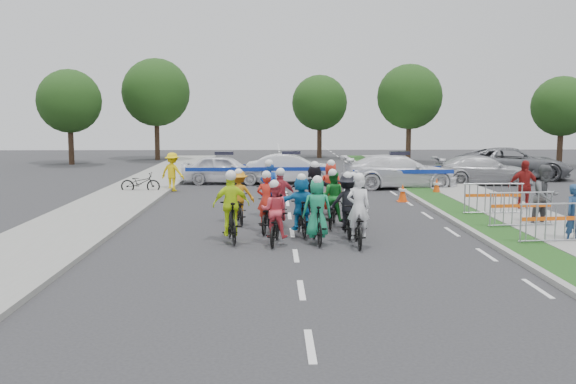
{
  "coord_description": "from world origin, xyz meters",
  "views": [
    {
      "loc": [
        -0.53,
        -15.03,
        3.39
      ],
      "look_at": [
        -0.1,
        3.61,
        1.1
      ],
      "focal_mm": 40.0,
      "sensor_mm": 36.0,
      "label": 1
    }
  ],
  "objects_px": {
    "rider_7": "(352,206)",
    "police_car_1": "(291,169)",
    "rider_12": "(269,198)",
    "police_car_2": "(399,171)",
    "rider_11": "(314,195)",
    "tree_2": "(562,106)",
    "police_car_0": "(224,169)",
    "tree_3": "(156,93)",
    "spectator_2": "(524,186)",
    "parked_bike": "(140,183)",
    "tree_1": "(409,97)",
    "rider_9": "(281,204)",
    "tree_0": "(69,101)",
    "rider_10": "(239,202)",
    "marshal_hiviz": "(172,172)",
    "cone_0": "(403,193)",
    "barrier_0": "(555,225)",
    "spectator_0": "(575,214)",
    "spectator_1": "(545,196)",
    "rider_3": "(231,215)",
    "rider_1": "(317,217)",
    "rider_5": "(301,209)",
    "rider_6": "(267,212)",
    "tree_4": "(320,103)",
    "cone_1": "(437,186)",
    "rider_13": "(331,193)",
    "civilian_sedan": "(483,170)",
    "rider_4": "(347,211)",
    "rider_0": "(358,221)",
    "barrier_1": "(521,211)",
    "rider_8": "(332,205)",
    "civilian_suv": "(512,163)"
  },
  "relations": [
    {
      "from": "spectator_0",
      "to": "rider_12",
      "type": "bearing_deg",
      "value": 129.17
    },
    {
      "from": "marshal_hiviz",
      "to": "cone_1",
      "type": "distance_m",
      "value": 11.39
    },
    {
      "from": "cone_0",
      "to": "rider_3",
      "type": "bearing_deg",
      "value": -128.41
    },
    {
      "from": "rider_9",
      "to": "police_car_0",
      "type": "distance_m",
      "value": 12.15
    },
    {
      "from": "tree_1",
      "to": "spectator_1",
      "type": "bearing_deg",
      "value": -93.1
    },
    {
      "from": "rider_7",
      "to": "barrier_0",
      "type": "height_order",
      "value": "rider_7"
    },
    {
      "from": "rider_9",
      "to": "spectator_1",
      "type": "height_order",
      "value": "spectator_1"
    },
    {
      "from": "cone_1",
      "to": "tree_4",
      "type": "height_order",
      "value": "tree_4"
    },
    {
      "from": "spectator_1",
      "to": "marshal_hiviz",
      "type": "distance_m",
      "value": 15.61
    },
    {
      "from": "rider_1",
      "to": "rider_5",
      "type": "distance_m",
      "value": 1.16
    },
    {
      "from": "spectator_1",
      "to": "rider_9",
      "type": "bearing_deg",
      "value": 157.2
    },
    {
      "from": "police_car_2",
      "to": "cone_1",
      "type": "height_order",
      "value": "police_car_2"
    },
    {
      "from": "police_car_0",
      "to": "police_car_2",
      "type": "distance_m",
      "value": 8.37
    },
    {
      "from": "police_car_2",
      "to": "civilian_sedan",
      "type": "height_order",
      "value": "police_car_2"
    },
    {
      "from": "rider_4",
      "to": "rider_9",
      "type": "bearing_deg",
      "value": -40.74
    },
    {
      "from": "rider_13",
      "to": "cone_0",
      "type": "relative_size",
      "value": 2.65
    },
    {
      "from": "tree_0",
      "to": "rider_7",
      "type": "bearing_deg",
      "value": -56.99
    },
    {
      "from": "tree_3",
      "to": "rider_1",
      "type": "bearing_deg",
      "value": -72.54
    },
    {
      "from": "police_car_1",
      "to": "police_car_2",
      "type": "distance_m",
      "value": 5.31
    },
    {
      "from": "rider_11",
      "to": "rider_12",
      "type": "distance_m",
      "value": 1.58
    },
    {
      "from": "rider_7",
      "to": "police_car_1",
      "type": "height_order",
      "value": "rider_7"
    },
    {
      "from": "rider_6",
      "to": "barrier_1",
      "type": "bearing_deg",
      "value": -171.32
    },
    {
      "from": "rider_3",
      "to": "spectator_0",
      "type": "bearing_deg",
      "value": 167.31
    },
    {
      "from": "police_car_2",
      "to": "spectator_2",
      "type": "xyz_separation_m",
      "value": [
        2.86,
        -7.33,
        0.14
      ]
    },
    {
      "from": "rider_0",
      "to": "cone_0",
      "type": "bearing_deg",
      "value": -105.56
    },
    {
      "from": "rider_1",
      "to": "rider_6",
      "type": "xyz_separation_m",
      "value": [
        -1.34,
        1.69,
        -0.11
      ]
    },
    {
      "from": "rider_12",
      "to": "police_car_2",
      "type": "bearing_deg",
      "value": -137.66
    },
    {
      "from": "spectator_2",
      "to": "parked_bike",
      "type": "bearing_deg",
      "value": 161.88
    },
    {
      "from": "rider_1",
      "to": "police_car_0",
      "type": "relative_size",
      "value": 0.44
    },
    {
      "from": "marshal_hiviz",
      "to": "cone_0",
      "type": "height_order",
      "value": "marshal_hiviz"
    },
    {
      "from": "tree_4",
      "to": "rider_12",
      "type": "bearing_deg",
      "value": -97.42
    },
    {
      "from": "police_car_2",
      "to": "tree_2",
      "type": "distance_m",
      "value": 17.84
    },
    {
      "from": "police_car_0",
      "to": "barrier_0",
      "type": "relative_size",
      "value": 2.06
    },
    {
      "from": "rider_4",
      "to": "tree_4",
      "type": "bearing_deg",
      "value": -91.82
    },
    {
      "from": "rider_10",
      "to": "barrier_0",
      "type": "height_order",
      "value": "rider_10"
    },
    {
      "from": "civilian_suv",
      "to": "cone_1",
      "type": "distance_m",
      "value": 8.47
    },
    {
      "from": "rider_1",
      "to": "tree_0",
      "type": "xyz_separation_m",
      "value": [
        -14.6,
        26.54,
        3.48
      ]
    },
    {
      "from": "rider_10",
      "to": "spectator_1",
      "type": "relative_size",
      "value": 0.93
    },
    {
      "from": "rider_9",
      "to": "spectator_2",
      "type": "distance_m",
      "value": 8.76
    },
    {
      "from": "police_car_2",
      "to": "tree_1",
      "type": "height_order",
      "value": "tree_1"
    },
    {
      "from": "rider_10",
      "to": "police_car_2",
      "type": "relative_size",
      "value": 0.34
    },
    {
      "from": "police_car_0",
      "to": "tree_3",
      "type": "relative_size",
      "value": 0.56
    },
    {
      "from": "rider_11",
      "to": "tree_2",
      "type": "height_order",
      "value": "tree_2"
    },
    {
      "from": "police_car_1",
      "to": "barrier_0",
      "type": "bearing_deg",
      "value": -154.83
    },
    {
      "from": "civilian_sedan",
      "to": "tree_3",
      "type": "relative_size",
      "value": 0.64
    },
    {
      "from": "rider_13",
      "to": "police_car_0",
      "type": "distance_m",
      "value": 10.53
    },
    {
      "from": "rider_6",
      "to": "rider_8",
      "type": "distance_m",
      "value": 2.14
    },
    {
      "from": "tree_0",
      "to": "rider_10",
      "type": "bearing_deg",
      "value": -62.07
    },
    {
      "from": "rider_3",
      "to": "civilian_sedan",
      "type": "relative_size",
      "value": 0.41
    },
    {
      "from": "police_car_0",
      "to": "spectator_0",
      "type": "xyz_separation_m",
      "value": [
        10.21,
        -14.72,
        0.08
      ]
    }
  ]
}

